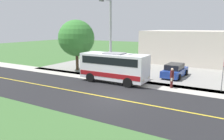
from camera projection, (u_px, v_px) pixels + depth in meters
ground_plane at (112, 98)px, 16.54m from camera, size 120.00×120.00×0.00m
road_surface at (112, 98)px, 16.54m from camera, size 8.00×100.00×0.01m
sidewalk at (139, 83)px, 20.96m from camera, size 2.40×100.00×0.01m
parking_lot_surface at (186, 73)px, 25.63m from camera, size 14.00×36.00×0.01m
road_centre_line at (112, 98)px, 16.54m from camera, size 0.16×100.00×0.00m
shuttle_bus_front at (114, 66)px, 21.16m from camera, size 2.57×6.74×2.91m
pedestrian_with_bags at (172, 77)px, 19.23m from camera, size 0.72×0.34×1.79m
stop_sign at (223, 69)px, 17.88m from camera, size 0.76×0.07×2.88m
street_light_pole at (110, 37)px, 21.32m from camera, size 1.97×0.24×7.98m
parked_car_near at (175, 71)px, 23.54m from camera, size 4.48×2.18×1.45m
tree_curbside at (76, 38)px, 26.59m from camera, size 4.45×4.45×6.24m
commercial_building at (216, 48)px, 31.72m from camera, size 10.00×20.25×4.78m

